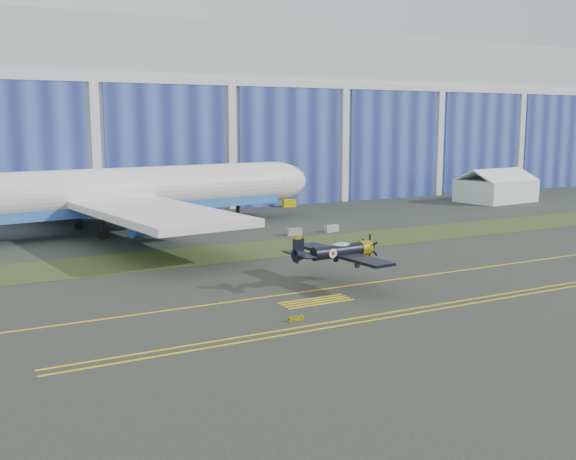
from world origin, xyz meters
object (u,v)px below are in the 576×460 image
warbird (337,251)px  jetliner (110,141)px  tug (289,203)px  shipping_container (183,208)px  tent (496,185)px

warbird → jetliner: 40.65m
jetliner → tug: size_ratio=34.49×
jetliner → shipping_container: 20.19m
warbird → jetliner: (-9.84, 38.45, 8.76)m
warbird → shipping_container: (3.50, 49.22, -1.91)m
jetliner → tug: (32.89, 12.83, -11.20)m
warbird → jetliner: jetliner is taller
shipping_container → jetliner: bearing=-162.3°
tug → shipping_container: bearing=-162.0°
jetliner → tent: 69.87m
jetliner → tent: (69.29, 1.71, -8.83)m
warbird → tent: bearing=29.8°
warbird → tug: (23.05, 51.28, -2.45)m
tent → tug: bearing=156.3°
warbird → tug: warbird is taller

